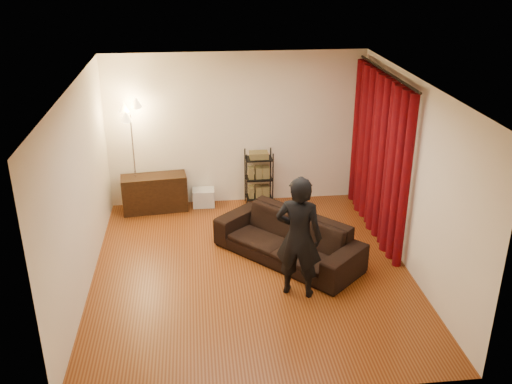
{
  "coord_description": "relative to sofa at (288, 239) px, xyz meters",
  "views": [
    {
      "loc": [
        -0.72,
        -7.05,
        4.31
      ],
      "look_at": [
        0.1,
        0.3,
        1.1
      ],
      "focal_mm": 40.0,
      "sensor_mm": 36.0,
      "label": 1
    }
  ],
  "objects": [
    {
      "name": "floor",
      "position": [
        -0.57,
        -0.29,
        -0.33
      ],
      "size": [
        5.0,
        5.0,
        0.0
      ],
      "primitive_type": "plane",
      "color": "brown",
      "rests_on": "ground"
    },
    {
      "name": "curtain_rod",
      "position": [
        1.58,
        0.83,
        2.25
      ],
      "size": [
        0.04,
        2.65,
        0.04
      ],
      "primitive_type": "cylinder",
      "rotation": [
        1.57,
        0.0,
        0.0
      ],
      "color": "black",
      "rests_on": "wall_right"
    },
    {
      "name": "storage_boxes",
      "position": [
        -1.19,
        2.02,
        -0.17
      ],
      "size": [
        0.4,
        0.32,
        0.32
      ],
      "primitive_type": null,
      "rotation": [
        0.0,
        0.0,
        -0.05
      ],
      "color": "beige",
      "rests_on": "ground"
    },
    {
      "name": "wall_back",
      "position": [
        -0.57,
        2.21,
        1.02
      ],
      "size": [
        5.0,
        0.0,
        5.0
      ],
      "primitive_type": "plane",
      "rotation": [
        1.57,
        0.0,
        0.0
      ],
      "color": "#F6E7CC",
      "rests_on": "ground"
    },
    {
      "name": "curtain",
      "position": [
        1.56,
        0.83,
        0.95
      ],
      "size": [
        0.22,
        2.65,
        2.55
      ],
      "primitive_type": null,
      "color": "#620305",
      "rests_on": "ground"
    },
    {
      "name": "wall_left",
      "position": [
        -2.82,
        -0.29,
        1.02
      ],
      "size": [
        0.0,
        5.0,
        5.0
      ],
      "primitive_type": "plane",
      "rotation": [
        1.57,
        0.0,
        1.57
      ],
      "color": "#F6E7CC",
      "rests_on": "ground"
    },
    {
      "name": "ceiling",
      "position": [
        -0.57,
        -0.29,
        2.37
      ],
      "size": [
        5.0,
        5.0,
        0.0
      ],
      "primitive_type": "plane",
      "rotation": [
        3.14,
        0.0,
        0.0
      ],
      "color": "white",
      "rests_on": "ground"
    },
    {
      "name": "floor_lamp",
      "position": [
        -2.35,
        1.92,
        0.65
      ],
      "size": [
        0.47,
        0.47,
        1.96
      ],
      "primitive_type": null,
      "rotation": [
        0.0,
        0.0,
        -0.43
      ],
      "color": "silver",
      "rests_on": "ground"
    },
    {
      "name": "media_cabinet",
      "position": [
        -2.04,
        1.93,
        -0.0
      ],
      "size": [
        1.15,
        0.54,
        0.65
      ],
      "primitive_type": "cube",
      "rotation": [
        0.0,
        0.0,
        0.11
      ],
      "color": "black",
      "rests_on": "ground"
    },
    {
      "name": "wall_right",
      "position": [
        1.68,
        -0.29,
        1.02
      ],
      "size": [
        0.0,
        5.0,
        5.0
      ],
      "primitive_type": "plane",
      "rotation": [
        1.57,
        0.0,
        -1.57
      ],
      "color": "#F6E7CC",
      "rests_on": "ground"
    },
    {
      "name": "wire_shelf",
      "position": [
        -0.2,
        1.98,
        0.18
      ],
      "size": [
        0.55,
        0.47,
        1.01
      ],
      "primitive_type": null,
      "rotation": [
        0.0,
        0.0,
        0.39
      ],
      "color": "black",
      "rests_on": "ground"
    },
    {
      "name": "person",
      "position": [
        -0.02,
        -0.92,
        0.51
      ],
      "size": [
        0.72,
        0.6,
        1.69
      ],
      "primitive_type": "imported",
      "rotation": [
        0.0,
        0.0,
        2.76
      ],
      "color": "black",
      "rests_on": "ground"
    },
    {
      "name": "sofa",
      "position": [
        0.0,
        0.0,
        0.0
      ],
      "size": [
        2.17,
        2.25,
        0.66
      ],
      "primitive_type": "imported",
      "rotation": [
        0.0,
        0.0,
        -0.83
      ],
      "color": "black",
      "rests_on": "ground"
    },
    {
      "name": "wall_front",
      "position": [
        -0.57,
        -2.79,
        1.02
      ],
      "size": [
        5.0,
        0.0,
        5.0
      ],
      "primitive_type": "plane",
      "rotation": [
        -1.57,
        0.0,
        0.0
      ],
      "color": "#F6E7CC",
      "rests_on": "ground"
    }
  ]
}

